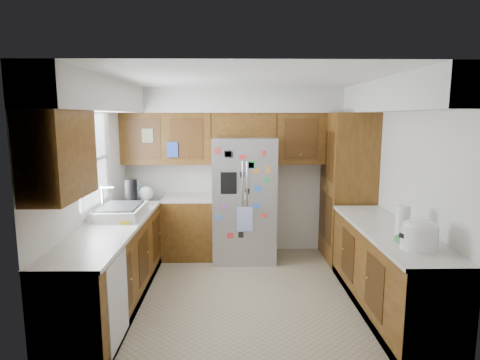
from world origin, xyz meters
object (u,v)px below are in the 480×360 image
Objects in this scene: pantry at (347,188)px; rice_cooker at (420,233)px; paper_towel at (403,221)px; fridge at (244,199)px.

pantry is 6.63× the size of rice_cooker.
rice_cooker is at bearing -93.68° from paper_towel.
paper_towel is (0.03, -1.86, -0.00)m from pantry.
fridge reaches higher than paper_towel.
paper_towel is (0.03, 0.42, 0.01)m from rice_cooker.
fridge is at bearing 122.70° from rice_cooker.
pantry is 1.19× the size of fridge.
paper_towel reaches higher than rice_cooker.
rice_cooker is at bearing -90.01° from pantry.
pantry is 1.86m from paper_towel.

